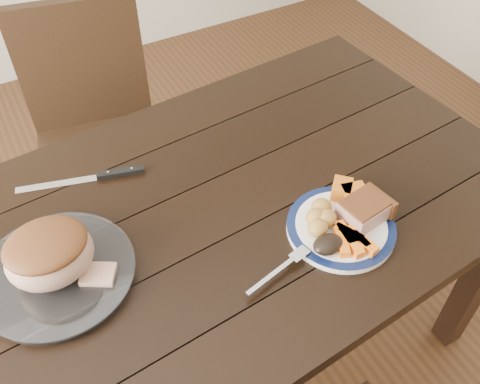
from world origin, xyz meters
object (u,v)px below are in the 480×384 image
serving_platter (58,275)px  roast_joint (50,256)px  dinner_plate (341,228)px  fork (282,267)px  carving_knife (105,175)px  dining_table (208,237)px  pork_slice (364,210)px  chair_far (96,125)px

serving_platter → roast_joint: bearing=0.0°
dinner_plate → fork: bearing=-168.7°
serving_platter → carving_knife: serving_platter is taller
dinner_plate → serving_platter: 0.64m
dining_table → dinner_plate: dinner_plate is taller
dining_table → carving_knife: 0.31m
roast_joint → carving_knife: bearing=52.5°
pork_slice → fork: pork_slice is taller
dining_table → carving_knife: bearing=126.3°
serving_platter → roast_joint: (0.00, 0.00, 0.07)m
pork_slice → carving_knife: (-0.48, 0.44, -0.04)m
fork → carving_knife: (-0.24, 0.47, -0.01)m
chair_far → fork: (0.14, -0.97, 0.25)m
dinner_plate → roast_joint: (-0.61, 0.19, 0.07)m
serving_platter → pork_slice: bearing=-16.1°
serving_platter → pork_slice: pork_slice is taller
fork → dining_table: bearing=92.8°
chair_far → fork: 1.01m
dining_table → fork: (0.07, -0.23, 0.11)m
dining_table → chair_far: chair_far is taller
dinner_plate → fork: (-0.18, -0.04, 0.01)m
dinner_plate → roast_joint: size_ratio=1.38×
pork_slice → dining_table: bearing=146.3°
chair_far → carving_knife: size_ratio=2.96×
chair_far → dinner_plate: (0.32, -0.93, 0.23)m
dining_table → fork: bearing=-74.3°
chair_far → serving_platter: (-0.28, -0.75, 0.23)m
serving_platter → fork: 0.48m
dinner_plate → serving_platter: size_ratio=0.78×
carving_knife → roast_joint: bearing=-112.0°
serving_platter → pork_slice: (0.67, -0.19, 0.04)m
dining_table → dinner_plate: size_ratio=6.64×
serving_platter → fork: fork is taller
pork_slice → chair_far: bearing=112.1°
chair_far → fork: bearing=109.6°
fork → chair_far: bearing=85.4°
serving_platter → dinner_plate: bearing=-17.1°
dinner_plate → pork_slice: (0.06, -0.00, 0.04)m
pork_slice → carving_knife: size_ratio=0.33×
dining_table → chair_far: (-0.08, 0.74, -0.13)m
chair_far → dining_table: bearing=107.1°
serving_platter → carving_knife: bearing=52.5°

